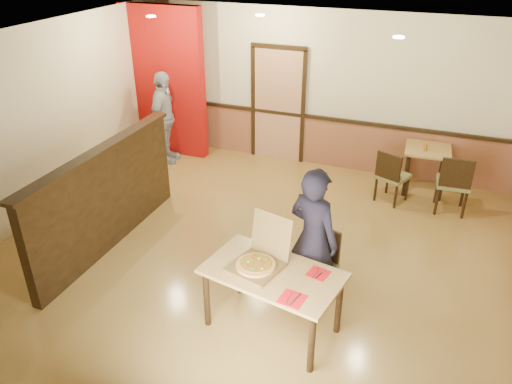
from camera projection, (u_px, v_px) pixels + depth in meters
floor at (249, 265)px, 6.62m from camera, size 7.00×7.00×0.00m
ceiling at (247, 51)px, 5.31m from camera, size 7.00×7.00×0.00m
wall_back at (322, 91)px, 8.85m from camera, size 7.00×0.00×7.00m
wall_left at (20, 132)px, 7.08m from camera, size 0.00×7.00×7.00m
wainscot_back at (318, 141)px, 9.27m from camera, size 7.00×0.04×0.90m
chair_rail_back at (319, 118)px, 9.03m from camera, size 7.00×0.06×0.06m
back_door at (278, 106)px, 9.23m from camera, size 0.90×0.06×2.10m
booth_partition at (106, 197)px, 6.75m from camera, size 0.20×3.10×1.44m
red_accent_panel at (165, 82)px, 9.36m from camera, size 1.60×0.20×2.78m
spot_a at (151, 16)px, 7.53m from camera, size 0.14×0.14×0.02m
spot_b at (260, 15)px, 7.63m from camera, size 0.14×0.14×0.02m
spot_c at (399, 37)px, 6.11m from camera, size 0.14×0.14×0.02m
main_table at (273, 280)px, 5.29m from camera, size 1.57×1.08×0.77m
diner_chair at (317, 261)px, 5.89m from camera, size 0.55×0.55×0.88m
side_chair_left at (391, 175)px, 7.93m from camera, size 0.58×0.58×0.89m
side_chair_right at (454, 182)px, 7.60m from camera, size 0.52×0.52×0.98m
side_table at (427, 158)px, 8.23m from camera, size 0.76×0.76×0.77m
diner at (313, 239)px, 5.60m from camera, size 0.75×0.63×1.75m
passerby at (164, 118)px, 9.18m from camera, size 0.59×1.07×1.72m
pizza_box at (259, 261)px, 5.29m from camera, size 0.62×0.68×0.52m
pizza at (256, 265)px, 5.26m from camera, size 0.55×0.55×0.03m
napkin_near at (292, 299)px, 4.85m from camera, size 0.27×0.27×0.01m
napkin_far at (318, 273)px, 5.20m from camera, size 0.25×0.25×0.01m
condiment at (426, 147)px, 8.02m from camera, size 0.05×0.05×0.14m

